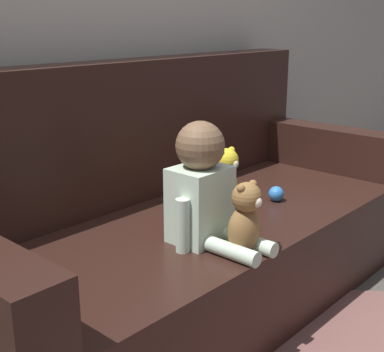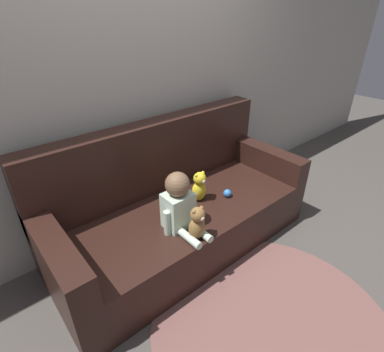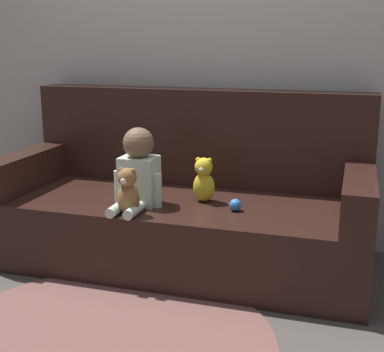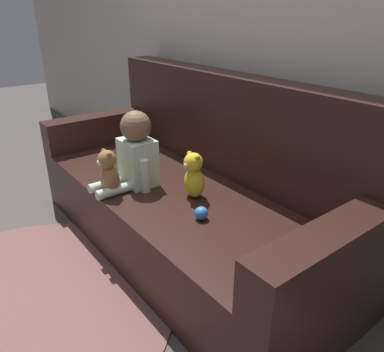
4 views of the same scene
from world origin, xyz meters
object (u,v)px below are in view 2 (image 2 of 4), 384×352
at_px(plush_toy_side, 199,187).
at_px(couch, 177,208).
at_px(toy_ball, 227,193).
at_px(teddy_bear_brown, 197,223).
at_px(person_baby, 179,204).

bearing_deg(plush_toy_side, couch, 143.33).
height_order(couch, plush_toy_side, couch).
distance_m(plush_toy_side, toy_ball, 0.25).
bearing_deg(couch, teddy_bear_brown, -110.94).
distance_m(couch, teddy_bear_brown, 0.51).
bearing_deg(person_baby, plush_toy_side, 26.52).
xyz_separation_m(teddy_bear_brown, plush_toy_side, (0.31, 0.33, 0.00)).
height_order(person_baby, plush_toy_side, person_baby).
height_order(couch, toy_ball, couch).
height_order(person_baby, teddy_bear_brown, person_baby).
height_order(person_baby, toy_ball, person_baby).
xyz_separation_m(person_baby, toy_ball, (0.53, 0.05, -0.16)).
bearing_deg(person_baby, couch, 55.97).
distance_m(couch, person_baby, 0.41).
xyz_separation_m(teddy_bear_brown, toy_ball, (0.52, 0.22, -0.09)).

